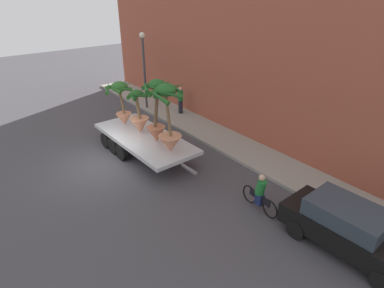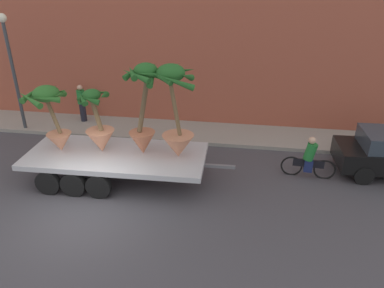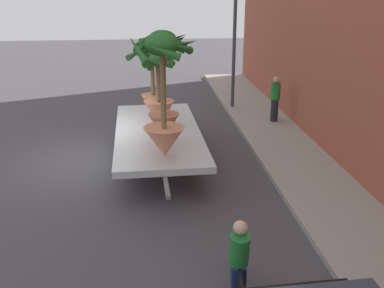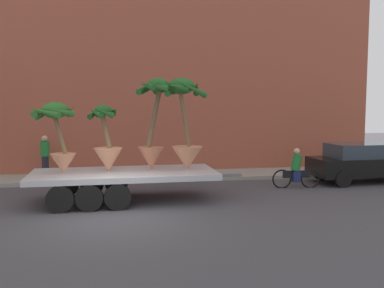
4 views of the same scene
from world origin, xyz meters
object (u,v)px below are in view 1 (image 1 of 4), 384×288
(potted_palm_front, at_px, (157,113))
(pedestrian_near_gate, at_px, (180,100))
(street_lamp, at_px, (144,61))
(potted_palm_middle, at_px, (168,121))
(flatbed_trailer, at_px, (142,138))
(parked_car, at_px, (349,228))
(potted_palm_rear, at_px, (139,117))
(potted_palm_extra, at_px, (121,101))
(cyclist, at_px, (260,194))

(potted_palm_front, height_order, pedestrian_near_gate, potted_palm_front)
(pedestrian_near_gate, height_order, street_lamp, street_lamp)
(potted_palm_middle, relative_size, pedestrian_near_gate, 1.78)
(flatbed_trailer, height_order, street_lamp, street_lamp)
(potted_palm_front, distance_m, parked_car, 8.82)
(potted_palm_rear, relative_size, potted_palm_middle, 0.71)
(potted_palm_front, bearing_deg, street_lamp, 153.85)
(potted_palm_extra, distance_m, street_lamp, 4.92)
(street_lamp, bearing_deg, potted_palm_extra, -44.83)
(pedestrian_near_gate, relative_size, street_lamp, 0.35)
(potted_palm_middle, distance_m, potted_palm_extra, 4.05)
(potted_palm_front, xyz_separation_m, potted_palm_extra, (-3.03, -0.23, -0.21))
(potted_palm_middle, distance_m, cyclist, 4.88)
(cyclist, xyz_separation_m, parked_car, (3.07, 0.65, 0.16))
(cyclist, relative_size, street_lamp, 0.38)
(potted_palm_extra, height_order, street_lamp, street_lamp)
(potted_palm_rear, bearing_deg, street_lamp, 146.55)
(potted_palm_extra, xyz_separation_m, street_lamp, (-3.42, 3.40, 0.96))
(cyclist, bearing_deg, potted_palm_front, -169.63)
(potted_palm_middle, xyz_separation_m, potted_palm_front, (-1.01, 0.05, 0.05))
(potted_palm_rear, height_order, potted_palm_middle, potted_palm_middle)
(potted_palm_rear, relative_size, street_lamp, 0.45)
(potted_palm_front, distance_m, street_lamp, 7.23)
(pedestrian_near_gate, bearing_deg, potted_palm_rear, -58.90)
(flatbed_trailer, height_order, potted_palm_rear, potted_palm_rear)
(potted_palm_front, relative_size, potted_palm_extra, 1.35)
(potted_palm_front, bearing_deg, parked_car, 10.95)
(potted_palm_rear, distance_m, parked_car, 10.24)
(cyclist, distance_m, parked_car, 3.14)
(flatbed_trailer, relative_size, cyclist, 3.80)
(cyclist, bearing_deg, pedestrian_near_gate, 160.84)
(potted_palm_rear, xyz_separation_m, potted_palm_front, (1.54, 0.08, 0.67))
(potted_palm_front, xyz_separation_m, parked_car, (8.51, 1.65, -1.65))
(potted_palm_middle, xyz_separation_m, potted_palm_extra, (-4.04, -0.19, -0.16))
(cyclist, bearing_deg, potted_palm_extra, -171.74)
(flatbed_trailer, relative_size, potted_palm_rear, 3.23)
(cyclist, bearing_deg, parked_car, 11.95)
(potted_palm_front, bearing_deg, potted_palm_extra, -175.58)
(potted_palm_middle, bearing_deg, pedestrian_near_gate, 139.87)
(flatbed_trailer, distance_m, street_lamp, 6.65)
(potted_palm_rear, height_order, potted_palm_extra, potted_palm_extra)
(potted_palm_rear, xyz_separation_m, pedestrian_near_gate, (-2.67, 4.43, -0.76))
(potted_palm_rear, height_order, street_lamp, street_lamp)
(potted_palm_front, bearing_deg, flatbed_trailer, -172.48)
(potted_palm_front, bearing_deg, potted_palm_middle, -2.78)
(flatbed_trailer, xyz_separation_m, street_lamp, (-5.20, 3.33, 2.46))
(potted_palm_front, relative_size, pedestrian_near_gate, 1.78)
(potted_palm_front, relative_size, street_lamp, 0.63)
(potted_palm_extra, xyz_separation_m, pedestrian_near_gate, (-1.18, 4.58, -1.23))
(parked_car, bearing_deg, street_lamp, 174.19)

